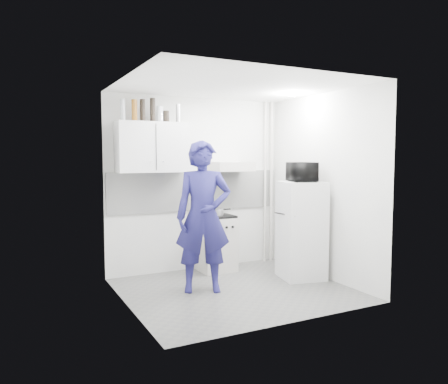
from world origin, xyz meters
name	(u,v)px	position (x,y,z in m)	size (l,w,h in m)	color
floor	(236,290)	(0.00, 0.00, 0.00)	(2.80, 2.80, 0.00)	#585854
ceiling	(236,86)	(0.00, 0.00, 2.60)	(2.80, 2.80, 0.00)	white
wall_back	(197,184)	(0.00, 1.25, 1.30)	(2.80, 2.80, 0.00)	silver
wall_left	(126,194)	(-1.40, 0.00, 1.30)	(2.60, 2.60, 0.00)	silver
wall_right	(323,186)	(1.40, 0.00, 1.30)	(2.60, 2.60, 0.00)	silver
person	(203,216)	(-0.38, 0.16, 0.96)	(0.70, 0.46, 1.92)	#1C1954
stove	(216,244)	(0.20, 1.00, 0.41)	(0.51, 0.51, 0.81)	beige
fridge	(301,230)	(1.10, 0.09, 0.69)	(0.57, 0.57, 1.37)	silver
stove_top	(216,216)	(0.20, 1.00, 0.83)	(0.49, 0.49, 0.03)	black
saucepan	(217,212)	(0.22, 0.98, 0.89)	(0.18, 0.18, 0.10)	silver
microwave	(302,172)	(1.10, 0.09, 1.51)	(0.33, 0.49, 0.27)	black
bottle_a	(123,110)	(-1.16, 1.07, 2.35)	(0.07, 0.07, 0.29)	#B2B7BC
bottle_b	(134,110)	(-1.00, 1.07, 2.35)	(0.08, 0.08, 0.30)	brown
bottle_c	(143,110)	(-0.88, 1.07, 2.35)	(0.07, 0.07, 0.31)	black
bottle_d	(153,110)	(-0.74, 1.07, 2.37)	(0.07, 0.07, 0.33)	black
canister_a	(160,114)	(-0.63, 1.07, 2.31)	(0.09, 0.09, 0.22)	#B2B7BC
canister_b	(166,117)	(-0.54, 1.07, 2.28)	(0.09, 0.09, 0.16)	black
bottle_e	(178,114)	(-0.36, 1.07, 2.33)	(0.07, 0.07, 0.27)	silver
upper_cabinet	(152,147)	(-0.75, 1.07, 1.85)	(1.00, 0.35, 0.70)	silver
range_hood	(230,167)	(0.45, 1.00, 1.57)	(0.60, 0.50, 0.14)	beige
backsplash	(197,191)	(0.00, 1.24, 1.20)	(2.74, 0.03, 0.60)	white
pipe_a	(271,182)	(1.30, 1.17, 1.30)	(0.05, 0.05, 2.60)	beige
pipe_b	(265,182)	(1.18, 1.17, 1.30)	(0.04, 0.04, 2.60)	beige
ceiling_spot_fixture	(292,95)	(1.00, 0.20, 2.57)	(0.10, 0.10, 0.02)	white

